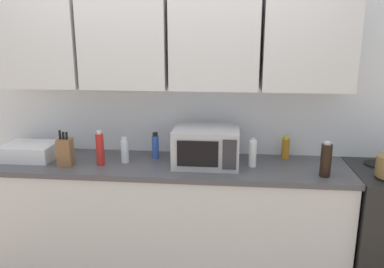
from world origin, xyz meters
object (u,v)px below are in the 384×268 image
(bottle_amber_vinegar, at_px, (285,148))
(bottle_soy_dark, at_px, (326,160))
(bottle_clear_tall, at_px, (125,150))
(bottle_blue_cleaner, at_px, (155,146))
(dish_rack, at_px, (31,151))
(knife_block, at_px, (65,152))
(bottle_red_sauce, at_px, (100,149))
(microwave, at_px, (206,147))
(bottle_white_jar, at_px, (253,153))

(bottle_amber_vinegar, xyz_separation_m, bottle_soy_dark, (0.22, -0.38, 0.03))
(bottle_clear_tall, bearing_deg, bottle_blue_cleaner, 32.38)
(dish_rack, relative_size, bottle_soy_dark, 1.54)
(bottle_blue_cleaner, bearing_deg, bottle_clear_tall, -147.62)
(bottle_amber_vinegar, bearing_deg, dish_rack, -173.98)
(knife_block, xyz_separation_m, bottle_amber_vinegar, (1.65, 0.32, -0.02))
(bottle_blue_cleaner, height_order, bottle_clear_tall, bottle_blue_cleaner)
(bottle_red_sauce, bearing_deg, microwave, 5.65)
(bottle_red_sauce, relative_size, bottle_white_jar, 1.22)
(microwave, xyz_separation_m, bottle_clear_tall, (-0.62, -0.01, -0.05))
(bottle_clear_tall, relative_size, bottle_soy_dark, 0.80)
(dish_rack, xyz_separation_m, bottle_soy_dark, (2.20, -0.17, 0.06))
(bottle_amber_vinegar, bearing_deg, bottle_soy_dark, -59.56)
(knife_block, xyz_separation_m, bottle_red_sauce, (0.26, 0.03, 0.02))
(knife_block, distance_m, bottle_amber_vinegar, 1.68)
(bottle_blue_cleaner, bearing_deg, bottle_red_sauce, -151.52)
(bottle_blue_cleaner, height_order, bottle_soy_dark, bottle_soy_dark)
(bottle_soy_dark, xyz_separation_m, bottle_white_jar, (-0.49, 0.15, -0.02))
(knife_block, height_order, bottle_blue_cleaner, knife_block)
(microwave, bearing_deg, dish_rack, 179.75)
(bottle_clear_tall, distance_m, bottle_soy_dark, 1.45)
(bottle_white_jar, bearing_deg, bottle_clear_tall, 179.94)
(dish_rack, bearing_deg, bottle_white_jar, -0.43)
(bottle_amber_vinegar, height_order, bottle_white_jar, bottle_white_jar)
(knife_block, distance_m, bottle_red_sauce, 0.26)
(bottle_white_jar, bearing_deg, bottle_blue_cleaner, 169.90)
(bottle_blue_cleaner, distance_m, bottle_clear_tall, 0.25)
(bottle_amber_vinegar, bearing_deg, bottle_clear_tall, -169.76)
(microwave, distance_m, knife_block, 1.05)
(bottle_red_sauce, height_order, bottle_clear_tall, bottle_red_sauce)
(bottle_red_sauce, bearing_deg, knife_block, -172.98)
(microwave, bearing_deg, knife_block, -174.01)
(bottle_white_jar, bearing_deg, bottle_red_sauce, -176.40)
(microwave, relative_size, bottle_soy_dark, 1.94)
(dish_rack, bearing_deg, bottle_blue_cleaner, 7.11)
(bottle_red_sauce, bearing_deg, bottle_blue_cleaner, 28.48)
(microwave, distance_m, bottle_red_sauce, 0.79)
(bottle_clear_tall, bearing_deg, bottle_soy_dark, -6.10)
(bottle_blue_cleaner, distance_m, bottle_amber_vinegar, 1.02)
(microwave, distance_m, bottle_clear_tall, 0.62)
(bottle_soy_dark, bearing_deg, bottle_white_jar, 162.48)
(microwave, bearing_deg, bottle_soy_dark, -10.94)
(bottle_soy_dark, bearing_deg, knife_block, 178.44)
(dish_rack, distance_m, knife_block, 0.36)
(bottle_blue_cleaner, xyz_separation_m, bottle_clear_tall, (-0.21, -0.13, -0.00))
(microwave, bearing_deg, bottle_white_jar, -1.13)
(dish_rack, distance_m, bottle_white_jar, 1.72)
(bottle_clear_tall, bearing_deg, bottle_red_sauce, -156.83)
(microwave, relative_size, dish_rack, 1.26)
(knife_block, bearing_deg, dish_rack, 160.95)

